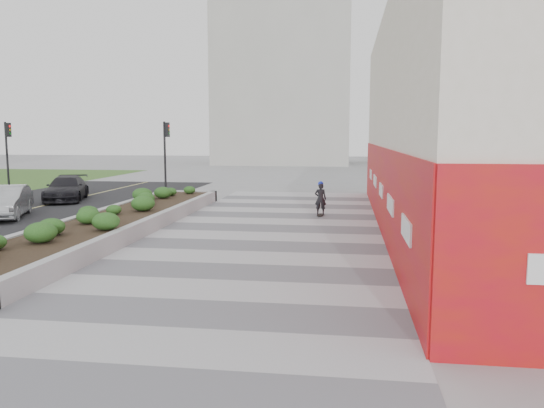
{
  "coord_description": "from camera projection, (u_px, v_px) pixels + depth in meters",
  "views": [
    {
      "loc": [
        2.69,
        -10.96,
        3.39
      ],
      "look_at": [
        0.22,
        6.76,
        1.1
      ],
      "focal_mm": 35.0,
      "sensor_mm": 36.0,
      "label": 1
    }
  ],
  "objects": [
    {
      "name": "planter",
      "position": [
        116.0,
        219.0,
        19.14
      ],
      "size": [
        3.0,
        18.0,
        0.9
      ],
      "color": "#9E9EA0",
      "rests_on": "ground"
    },
    {
      "name": "skateboarder",
      "position": [
        320.0,
        198.0,
        22.53
      ],
      "size": [
        0.5,
        0.74,
        1.5
      ],
      "rotation": [
        0.0,
        0.0,
        -0.11
      ],
      "color": "beige",
      "rests_on": "ground"
    },
    {
      "name": "traffic_signal_near",
      "position": [
        166.0,
        148.0,
        29.4
      ],
      "size": [
        0.33,
        0.28,
        4.2
      ],
      "color": "black",
      "rests_on": "ground"
    },
    {
      "name": "building",
      "position": [
        468.0,
        120.0,
        18.92
      ],
      "size": [
        6.04,
        24.08,
        8.0
      ],
      "color": "beige",
      "rests_on": "ground"
    },
    {
      "name": "traffic_signal_far",
      "position": [
        8.0,
        147.0,
        30.17
      ],
      "size": [
        0.33,
        0.28,
        4.2
      ],
      "color": "black",
      "rests_on": "ground"
    },
    {
      "name": "distant_bldg_north_l",
      "position": [
        284.0,
        82.0,
        65.01
      ],
      "size": [
        16.0,
        12.0,
        20.0
      ],
      "primitive_type": "cube",
      "color": "#ADAAA3",
      "rests_on": "ground"
    },
    {
      "name": "distant_bldg_north_r",
      "position": [
        446.0,
        68.0,
        66.93
      ],
      "size": [
        14.0,
        10.0,
        24.0
      ],
      "primitive_type": "cube",
      "color": "#ADAAA3",
      "rests_on": "ground"
    },
    {
      "name": "ground",
      "position": [
        219.0,
        293.0,
        11.56
      ],
      "size": [
        160.0,
        160.0,
        0.0
      ],
      "primitive_type": "plane",
      "color": "gray",
      "rests_on": "ground"
    },
    {
      "name": "walkway",
      "position": [
        245.0,
        261.0,
        14.51
      ],
      "size": [
        8.0,
        36.0,
        0.01
      ],
      "primitive_type": "cube",
      "color": "#A8A8AD",
      "rests_on": "ground"
    },
    {
      "name": "manhole_cover",
      "position": [
        263.0,
        261.0,
        14.44
      ],
      "size": [
        0.44,
        0.44,
        0.01
      ],
      "primitive_type": "cylinder",
      "color": "#595654",
      "rests_on": "ground"
    },
    {
      "name": "car_silver",
      "position": [
        6.0,
        202.0,
        22.11
      ],
      "size": [
        2.84,
        4.31,
        1.34
      ],
      "primitive_type": "imported",
      "rotation": [
        0.0,
        0.0,
        0.38
      ],
      "color": "#ADB1B5",
      "rests_on": "ground"
    },
    {
      "name": "car_dark",
      "position": [
        66.0,
        189.0,
        28.01
      ],
      "size": [
        3.1,
        4.76,
        1.28
      ],
      "primitive_type": "imported",
      "rotation": [
        0.0,
        0.0,
        0.32
      ],
      "color": "black",
      "rests_on": "ground"
    }
  ]
}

